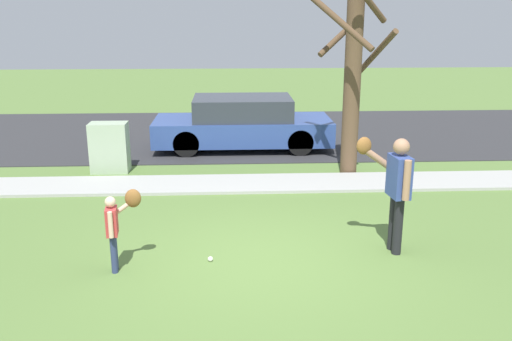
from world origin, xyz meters
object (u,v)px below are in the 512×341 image
at_px(person_child, 117,221).
at_px(person_adult, 395,183).
at_px(utility_cabinet, 110,148).
at_px(street_tree_near, 353,74).
at_px(parked_wagon_blue, 243,124).
at_px(baseball, 210,259).

bearing_deg(person_child, person_adult, -0.27).
bearing_deg(person_adult, utility_cabinet, -48.14).
height_order(utility_cabinet, street_tree_near, street_tree_near).
relative_size(street_tree_near, parked_wagon_blue, 0.89).
distance_m(person_child, baseball, 1.42).
bearing_deg(utility_cabinet, street_tree_near, -3.65).
bearing_deg(utility_cabinet, parked_wagon_blue, 33.57).
bearing_deg(street_tree_near, person_child, -132.22).
distance_m(utility_cabinet, street_tree_near, 5.52).
height_order(baseball, street_tree_near, street_tree_near).
distance_m(baseball, parked_wagon_blue, 6.75).
xyz_separation_m(baseball, utility_cabinet, (-2.35, 4.71, 0.51)).
height_order(baseball, utility_cabinet, utility_cabinet).
bearing_deg(person_adult, baseball, -1.51).
distance_m(street_tree_near, parked_wagon_blue, 3.58).
xyz_separation_m(person_adult, street_tree_near, (0.23, 4.15, 1.10)).
distance_m(person_child, street_tree_near, 6.34).
relative_size(baseball, utility_cabinet, 0.07).
xyz_separation_m(person_child, utility_cabinet, (-1.12, 4.90, -0.17)).
distance_m(baseball, street_tree_near, 5.67).
height_order(person_child, street_tree_near, street_tree_near).
distance_m(person_adult, parked_wagon_blue, 6.79).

